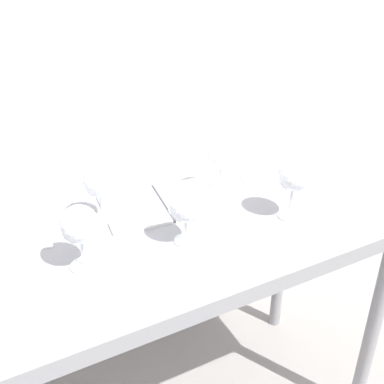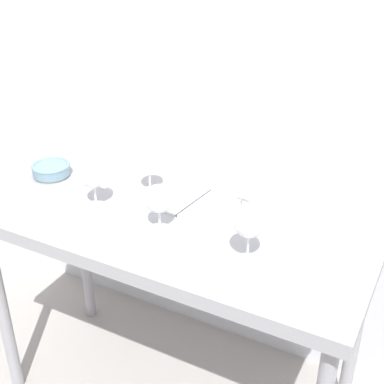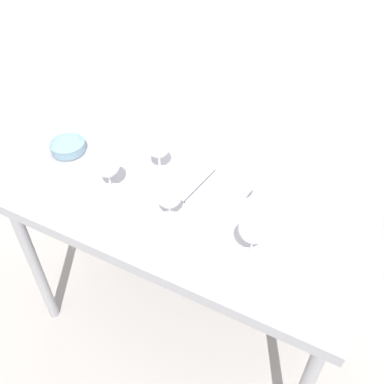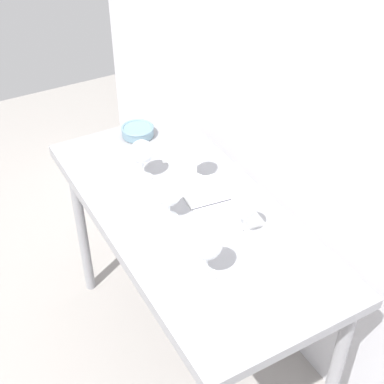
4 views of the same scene
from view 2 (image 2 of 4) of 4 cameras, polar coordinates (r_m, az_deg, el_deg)
name	(u,v)px [view 2 (image 2 of 4)]	position (r m, az deg, el deg)	size (l,w,h in m)	color
back_wall	(233,68)	(2.10, 4.39, 13.04)	(3.80, 0.04, 2.60)	silver
steel_counter	(171,243)	(1.90, -2.24, -5.43)	(1.40, 0.65, 0.90)	gray
wine_glass_near_right	(249,223)	(1.57, 6.14, -3.29)	(0.10, 0.10, 0.19)	white
wine_glass_near_left	(93,175)	(1.89, -10.48, 1.75)	(0.10, 0.10, 0.18)	white
wine_glass_far_right	(242,186)	(1.78, 5.35, 0.68)	(0.09, 0.09, 0.18)	white
wine_glass_far_left	(149,162)	(1.96, -4.61, 3.16)	(0.09, 0.09, 0.17)	white
wine_glass_near_center	(159,200)	(1.73, -3.56, -0.83)	(0.09, 0.09, 0.16)	white
open_notebook	(194,203)	(1.93, 0.23, -1.17)	(0.38, 0.26, 0.01)	white
tasting_sheet_upper	(299,227)	(1.82, 11.32, -3.70)	(0.16, 0.24, 0.00)	white
tasting_sheet_lower	(112,173)	(2.16, -8.52, 1.97)	(0.16, 0.22, 0.00)	white
tasting_bowl	(51,169)	(2.19, -14.78, 2.35)	(0.15, 0.15, 0.05)	beige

